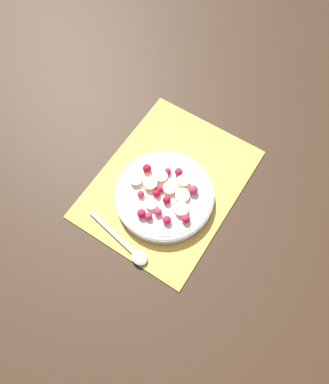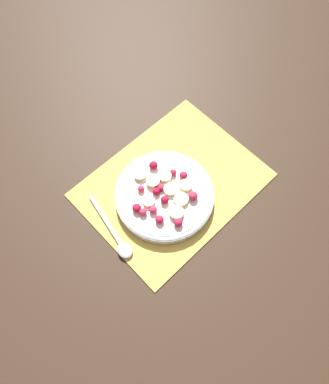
% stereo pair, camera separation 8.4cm
% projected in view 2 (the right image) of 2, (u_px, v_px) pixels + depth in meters
% --- Properties ---
extents(ground_plane, '(3.00, 3.00, 0.00)m').
position_uv_depth(ground_plane, '(172.00, 185.00, 0.88)').
color(ground_plane, '#382619').
extents(placemat, '(0.40, 0.31, 0.01)m').
position_uv_depth(placemat, '(172.00, 184.00, 0.88)').
color(placemat, '#E0B251').
rests_on(placemat, ground_plane).
extents(fruit_bowl, '(0.23, 0.23, 0.04)m').
position_uv_depth(fruit_bowl, '(164.00, 195.00, 0.85)').
color(fruit_bowl, silver).
rests_on(fruit_bowl, placemat).
extents(spoon, '(0.05, 0.18, 0.01)m').
position_uv_depth(spoon, '(118.00, 239.00, 0.82)').
color(spoon, '#B2B2B7').
rests_on(spoon, placemat).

